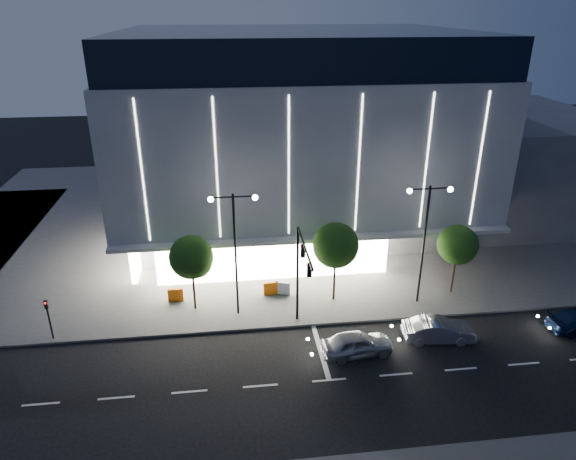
% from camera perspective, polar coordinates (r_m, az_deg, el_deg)
% --- Properties ---
extents(ground, '(160.00, 160.00, 0.00)m').
position_cam_1_polar(ground, '(31.94, 0.41, -14.90)').
color(ground, black).
rests_on(ground, ground).
extents(sidewalk_museum, '(70.00, 40.00, 0.15)m').
position_cam_1_polar(sidewalk_museum, '(53.26, 2.43, 1.84)').
color(sidewalk_museum, '#474747').
rests_on(sidewalk_museum, ground).
extents(museum, '(30.00, 25.80, 18.00)m').
position_cam_1_polar(museum, '(48.62, 0.55, 11.09)').
color(museum, '#4C4C51').
rests_on(museum, ground).
extents(annex_building, '(16.00, 20.00, 10.00)m').
position_cam_1_polar(annex_building, '(58.76, 23.33, 7.09)').
color(annex_building, '#4C4C51').
rests_on(annex_building, ground).
extents(traffic_mast, '(0.33, 5.89, 7.07)m').
position_cam_1_polar(traffic_mast, '(32.07, 1.44, -3.98)').
color(traffic_mast, black).
rests_on(traffic_mast, ground).
extents(street_lamp_west, '(3.16, 0.36, 9.00)m').
position_cam_1_polar(street_lamp_west, '(33.76, -5.93, -0.86)').
color(street_lamp_west, black).
rests_on(street_lamp_west, ground).
extents(street_lamp_east, '(3.16, 0.36, 9.00)m').
position_cam_1_polar(street_lamp_east, '(36.27, 15.05, 0.21)').
color(street_lamp_east, black).
rests_on(street_lamp_east, ground).
extents(ped_signal_far, '(0.22, 0.24, 3.00)m').
position_cam_1_polar(ped_signal_far, '(36.30, -25.08, -8.59)').
color(ped_signal_far, black).
rests_on(ped_signal_far, ground).
extents(tree_left, '(3.02, 3.02, 5.72)m').
position_cam_1_polar(tree_left, '(35.61, -10.64, -3.23)').
color(tree_left, black).
rests_on(tree_left, ground).
extents(tree_mid, '(3.25, 3.25, 6.15)m').
position_cam_1_polar(tree_mid, '(36.12, 5.34, -1.96)').
color(tree_mid, black).
rests_on(tree_mid, ground).
extents(tree_right, '(2.91, 2.91, 5.51)m').
position_cam_1_polar(tree_right, '(39.13, 18.32, -1.77)').
color(tree_right, black).
rests_on(tree_right, ground).
extents(car_lead, '(4.67, 2.30, 1.53)m').
position_cam_1_polar(car_lead, '(32.70, 7.65, -12.42)').
color(car_lead, '#A4A5AB').
rests_on(car_lead, ground).
extents(car_second, '(4.68, 2.03, 1.50)m').
position_cam_1_polar(car_second, '(34.98, 16.37, -10.64)').
color(car_second, '#A3A4AB').
rests_on(car_second, ground).
extents(barrier_a, '(1.10, 0.26, 1.00)m').
position_cam_1_polar(barrier_a, '(38.36, -12.37, -7.06)').
color(barrier_a, '#DF5D0C').
rests_on(barrier_a, sidewalk_museum).
extents(barrier_c, '(1.12, 0.34, 1.00)m').
position_cam_1_polar(barrier_c, '(38.33, -1.92, -6.48)').
color(barrier_c, orange).
rests_on(barrier_c, sidewalk_museum).
extents(barrier_d, '(1.12, 0.59, 1.00)m').
position_cam_1_polar(barrier_d, '(38.34, -0.58, -6.46)').
color(barrier_d, silver).
rests_on(barrier_d, sidewalk_museum).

